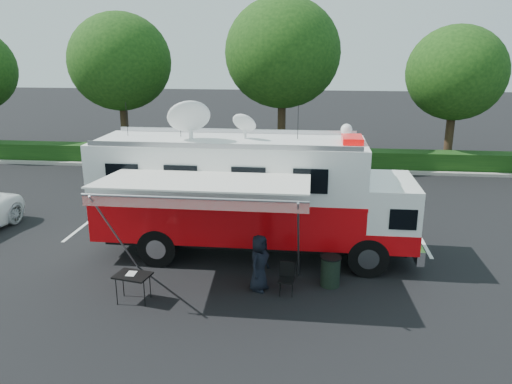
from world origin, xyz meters
TOP-DOWN VIEW (x-y plane):
  - ground_plane at (0.00, 0.00)m, footprint 120.00×120.00m
  - back_border at (1.14, 12.90)m, footprint 60.00×6.14m
  - stall_lines at (-0.50, 3.00)m, footprint 24.12×5.50m
  - command_truck at (-0.08, -0.00)m, footprint 9.68×2.66m
  - awning at (-0.95, -2.76)m, footprint 5.29×2.72m
  - person at (0.41, -2.34)m, footprint 0.74×0.89m
  - folding_table at (-2.72, -3.33)m, footprint 0.99×0.78m
  - folding_chair at (1.15, -2.42)m, footprint 0.46×0.48m
  - trash_bin at (2.31, -1.88)m, footprint 0.57×0.57m

SIDE VIEW (x-z plane):
  - ground_plane at x=0.00m, z-range 0.00..0.00m
  - person at x=0.41m, z-range -0.78..0.78m
  - stall_lines at x=-0.50m, z-range 0.00..0.01m
  - trash_bin at x=2.31m, z-range 0.00..0.85m
  - folding_chair at x=1.15m, z-range 0.07..0.92m
  - folding_table at x=-2.72m, z-range 0.33..1.08m
  - command_truck at x=-0.08m, z-range -0.33..4.32m
  - awning at x=-0.95m, z-range 1.40..4.59m
  - back_border at x=1.14m, z-range 0.57..9.44m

